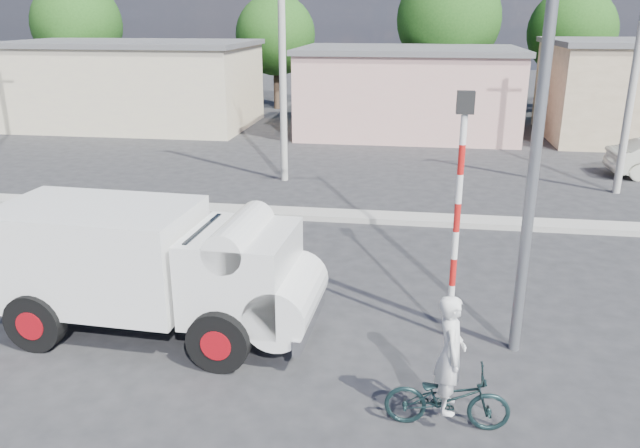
# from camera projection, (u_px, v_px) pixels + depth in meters

# --- Properties ---
(ground_plane) EXTENTS (120.00, 120.00, 0.00)m
(ground_plane) POSITION_uv_depth(u_px,v_px,m) (256.00, 365.00, 10.31)
(ground_plane) COLOR #262628
(ground_plane) RESTS_ON ground
(median) EXTENTS (40.00, 0.80, 0.16)m
(median) POSITION_uv_depth(u_px,v_px,m) (325.00, 215.00, 17.78)
(median) COLOR #99968E
(median) RESTS_ON ground
(truck) EXTENTS (5.77, 2.51, 2.34)m
(truck) POSITION_uv_depth(u_px,v_px,m) (158.00, 266.00, 10.98)
(truck) COLOR black
(truck) RESTS_ON ground
(bicycle) EXTENTS (1.74, 0.62, 0.91)m
(bicycle) POSITION_uv_depth(u_px,v_px,m) (447.00, 398.00, 8.66)
(bicycle) COLOR black
(bicycle) RESTS_ON ground
(cyclist) EXTENTS (0.41, 0.63, 1.71)m
(cyclist) POSITION_uv_depth(u_px,v_px,m) (449.00, 373.00, 8.53)
(cyclist) COLOR silver
(cyclist) RESTS_ON ground
(traffic_pole) EXTENTS (0.28, 0.18, 4.36)m
(traffic_pole) POSITION_uv_depth(u_px,v_px,m) (458.00, 198.00, 10.43)
(traffic_pole) COLOR red
(traffic_pole) RESTS_ON ground
(streetlight) EXTENTS (2.34, 0.22, 9.00)m
(streetlight) POSITION_uv_depth(u_px,v_px,m) (535.00, 53.00, 9.26)
(streetlight) COLOR slate
(streetlight) RESTS_ON ground
(building_row) EXTENTS (37.80, 7.30, 4.44)m
(building_row) POSITION_uv_depth(u_px,v_px,m) (389.00, 88.00, 30.08)
(building_row) COLOR beige
(building_row) RESTS_ON ground
(tree_row) EXTENTS (43.62, 7.43, 8.42)m
(tree_row) POSITION_uv_depth(u_px,v_px,m) (444.00, 24.00, 34.83)
(tree_row) COLOR #38281E
(tree_row) RESTS_ON ground
(utility_poles) EXTENTS (35.40, 0.24, 8.00)m
(utility_poles) POSITION_uv_depth(u_px,v_px,m) (444.00, 62.00, 19.79)
(utility_poles) COLOR #99968E
(utility_poles) RESTS_ON ground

